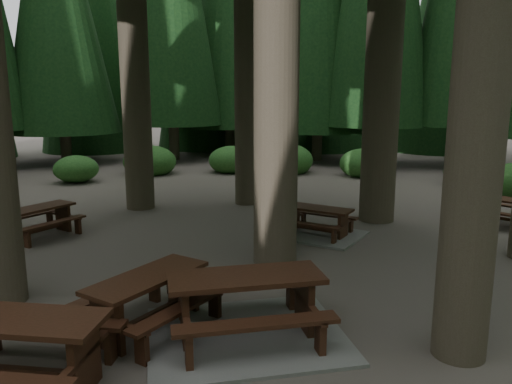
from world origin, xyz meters
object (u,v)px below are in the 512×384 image
(picnic_table_d, at_px, (502,207))
(picnic_table_a, at_px, (246,315))
(picnic_table_b, at_px, (38,217))
(picnic_table_f, at_px, (148,293))
(picnic_table_c, at_px, (318,227))
(picnic_table_e, at_px, (17,341))

(picnic_table_d, bearing_deg, picnic_table_a, -90.21)
(picnic_table_b, distance_m, picnic_table_f, 5.76)
(picnic_table_b, relative_size, picnic_table_d, 0.97)
(picnic_table_c, height_order, picnic_table_d, picnic_table_d)
(picnic_table_a, height_order, picnic_table_c, picnic_table_a)
(picnic_table_a, relative_size, picnic_table_d, 1.72)
(picnic_table_d, bearing_deg, picnic_table_e, -94.57)
(picnic_table_c, distance_m, picnic_table_f, 5.54)
(picnic_table_f, bearing_deg, picnic_table_a, -67.32)
(picnic_table_b, height_order, picnic_table_d, picnic_table_b)
(picnic_table_b, bearing_deg, picnic_table_e, -125.59)
(picnic_table_d, bearing_deg, picnic_table_f, -96.93)
(picnic_table_c, distance_m, picnic_table_e, 7.36)
(picnic_table_c, bearing_deg, picnic_table_d, 43.58)
(picnic_table_b, distance_m, picnic_table_e, 6.45)
(picnic_table_e, distance_m, picnic_table_f, 1.83)
(picnic_table_d, relative_size, picnic_table_e, 0.88)
(picnic_table_a, bearing_deg, picnic_table_c, 60.41)
(picnic_table_a, xyz_separation_m, picnic_table_f, (-1.38, -0.19, 0.20))
(picnic_table_b, bearing_deg, picnic_table_a, -101.73)
(picnic_table_b, relative_size, picnic_table_c, 0.83)
(picnic_table_f, bearing_deg, picnic_table_b, 70.44)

